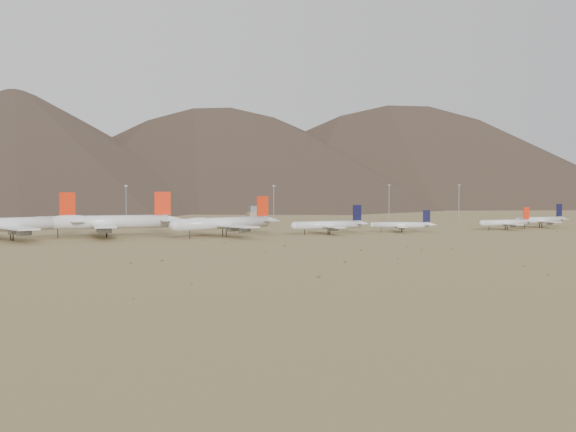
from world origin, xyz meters
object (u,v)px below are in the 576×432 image
object	(u,v)px
narrowbody_b	(402,225)
control_tower	(254,216)
widebody_east	(223,223)
narrowbody_a	(330,225)
widebody_centre	(105,222)
widebody_west	(10,224)

from	to	relation	value
narrowbody_b	control_tower	size ratio (longest dim) A/B	3.02
widebody_east	narrowbody_b	bearing A→B (deg)	-21.59
narrowbody_a	control_tower	bearing A→B (deg)	92.42
widebody_east	narrowbody_b	size ratio (longest dim) A/B	1.80
narrowbody_b	control_tower	distance (m)	113.58
widebody_centre	narrowbody_a	size ratio (longest dim) A/B	1.65
widebody_west	narrowbody_a	world-z (taller)	widebody_west
widebody_east	control_tower	size ratio (longest dim) A/B	5.45
widebody_east	control_tower	world-z (taller)	widebody_east
widebody_west	control_tower	world-z (taller)	widebody_west
widebody_east	control_tower	bearing A→B (deg)	43.33
widebody_centre	widebody_west	bearing A→B (deg)	-169.92
control_tower	widebody_west	bearing A→B (deg)	-148.82
widebody_centre	narrowbody_b	size ratio (longest dim) A/B	2.15
widebody_east	control_tower	xyz separation A→B (m)	(45.59, 98.32, -1.77)
narrowbody_a	control_tower	distance (m)	100.15
narrowbody_a	narrowbody_b	distance (m)	44.31
widebody_east	narrowbody_a	distance (m)	58.84
widebody_centre	control_tower	bearing A→B (deg)	40.75
control_tower	narrowbody_a	bearing A→B (deg)	-82.42
widebody_west	widebody_centre	world-z (taller)	widebody_centre
widebody_west	narrowbody_b	bearing A→B (deg)	-22.23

